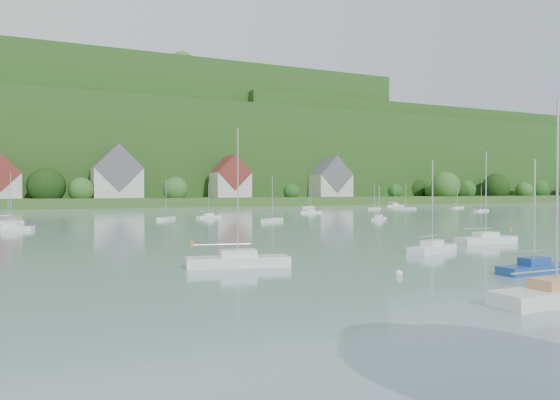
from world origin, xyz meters
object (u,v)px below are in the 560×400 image
near_sailboat_1 (534,267)px  near_sailboat_3 (432,247)px  near_sailboat_2 (556,293)px  near_sailboat_0 (238,260)px  near_sailboat_4 (486,239)px

near_sailboat_1 → near_sailboat_3: near_sailboat_3 is taller
near_sailboat_2 → near_sailboat_1: bearing=44.3°
near_sailboat_0 → near_sailboat_4: bearing=21.6°
near_sailboat_1 → near_sailboat_3: 12.61m
near_sailboat_3 → near_sailboat_1: bearing=-121.4°
near_sailboat_1 → near_sailboat_2: size_ratio=0.76×
near_sailboat_3 → near_sailboat_2: bearing=-137.0°
near_sailboat_0 → near_sailboat_2: near_sailboat_0 is taller
near_sailboat_0 → near_sailboat_4: 29.77m
near_sailboat_1 → near_sailboat_2: (-7.15, -7.23, 0.07)m
near_sailboat_2 → near_sailboat_4: bearing=49.1°
near_sailboat_1 → near_sailboat_2: 10.17m
near_sailboat_0 → near_sailboat_3: 18.87m
near_sailboat_1 → near_sailboat_2: bearing=-136.3°
near_sailboat_0 → near_sailboat_2: size_ratio=1.01×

